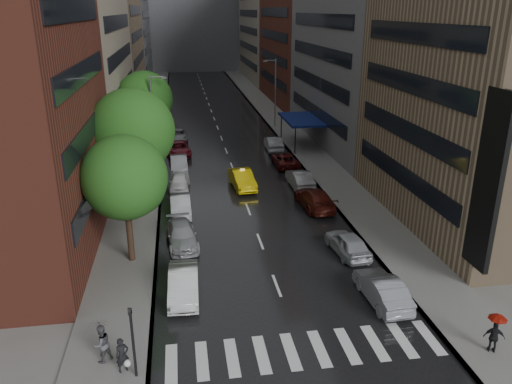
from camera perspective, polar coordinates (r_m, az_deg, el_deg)
ground at (r=26.54m, az=4.11°, el=-15.00°), size 220.00×220.00×0.00m
road at (r=72.89m, az=-4.68°, el=8.03°), size 14.00×140.00×0.01m
sidewalk_left at (r=72.79m, az=-11.82°, el=7.71°), size 4.00×140.00×0.15m
sidewalk_right at (r=74.05m, az=2.35°, el=8.33°), size 4.00×140.00×0.15m
crosswalk at (r=25.01m, az=5.63°, el=-17.52°), size 13.15×2.80×0.01m
buildings_left at (r=80.48m, az=-16.95°, el=19.89°), size 8.00×108.00×38.00m
buildings_right at (r=80.35m, az=6.00°, el=19.92°), size 8.05×109.10×36.00m
building_far at (r=139.18m, az=-7.21°, el=20.34°), size 40.00×14.00×32.00m
tree_near at (r=31.13m, az=-14.80°, el=1.59°), size 5.22×5.22×8.33m
tree_mid at (r=38.12m, az=-13.95°, el=6.81°), size 6.26×6.26×9.98m
tree_far at (r=54.69m, az=-12.58°, el=10.34°), size 5.83×5.83×9.29m
taxi at (r=45.07m, az=-1.57°, el=1.47°), size 2.17×5.08×1.63m
parked_cars_left at (r=46.38m, az=-8.74°, el=1.67°), size 2.92×40.88×1.55m
parked_cars_right at (r=42.94m, az=5.88°, el=0.35°), size 2.61×36.82×1.61m
ped_bag_walker at (r=23.79m, az=-15.00°, el=-17.63°), size 0.72×0.62×1.65m
ped_black_umbrella at (r=24.35m, az=-17.32°, el=-15.66°), size 1.14×1.11×2.09m
ped_red_umbrella at (r=26.34m, az=25.70°, el=-14.01°), size 1.00×0.82×2.01m
traffic_light at (r=22.64m, az=-13.94°, el=-15.67°), size 0.18×0.15×3.45m
street_lamp_left at (r=52.19m, az=-11.65°, el=8.30°), size 1.74×0.22×9.00m
street_lamp_right at (r=68.12m, az=2.16°, el=11.41°), size 1.74×0.22×9.00m
awning at (r=59.10m, az=5.20°, el=8.26°), size 4.00×8.00×3.12m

